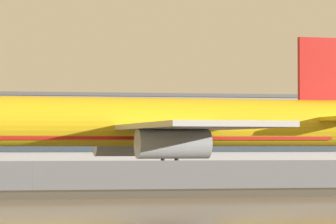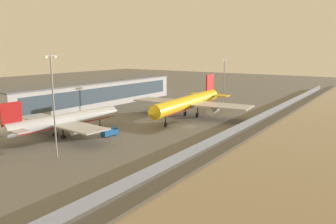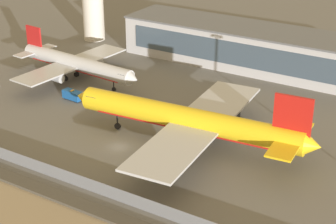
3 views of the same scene
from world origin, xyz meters
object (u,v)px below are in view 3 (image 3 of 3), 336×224
passenger_jet_silver (75,64)px  ops_van (72,95)px  cargo_jet_yellow (191,121)px  baggage_tug (234,115)px

passenger_jet_silver → ops_van: 13.47m
cargo_jet_yellow → ops_van: cargo_jet_yellow is taller
cargo_jet_yellow → baggage_tug: size_ratio=16.79×
baggage_tug → cargo_jet_yellow: bearing=-95.9°
cargo_jet_yellow → ops_van: (-36.50, 5.84, -4.49)m
passenger_jet_silver → ops_van: passenger_jet_silver is taller
cargo_jet_yellow → baggage_tug: 17.63m
passenger_jet_silver → ops_van: (7.67, -10.55, -3.36)m
passenger_jet_silver → baggage_tug: bearing=0.6°
passenger_jet_silver → baggage_tug: size_ratio=12.77×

